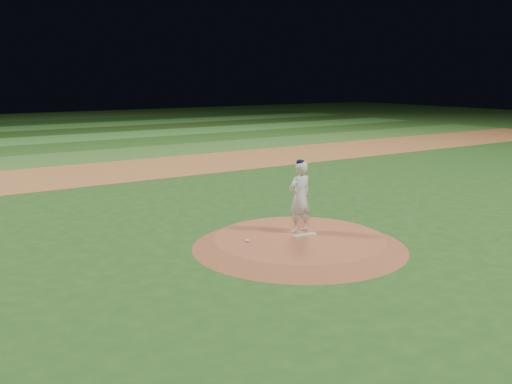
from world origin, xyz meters
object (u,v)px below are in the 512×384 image
Objects in this scene: rosin_bag at (247,241)px; pitcher_on_mound at (300,197)px; pitching_rubber at (305,235)px; pitchers_mound at (299,242)px.

rosin_bag is 0.06× the size of pitcher_on_mound.
pitchers_mound is at bearing -157.52° from pitching_rubber.
pitchers_mound is 2.83× the size of pitcher_on_mound.
pitcher_on_mound is (1.66, 0.02, 0.92)m from rosin_bag.
pitching_rubber is 0.34× the size of pitcher_on_mound.
pitcher_on_mound reaches higher than pitching_rubber.
pitchers_mound is at bearing -127.81° from pitcher_on_mound.
pitching_rubber is (0.23, 0.07, 0.14)m from pitchers_mound.
rosin_bag is at bearing 162.69° from pitchers_mound.
pitcher_on_mound is at bearing 0.56° from rosin_bag.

